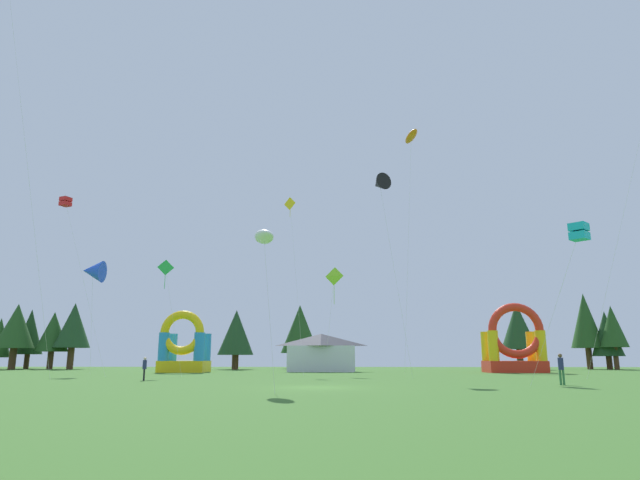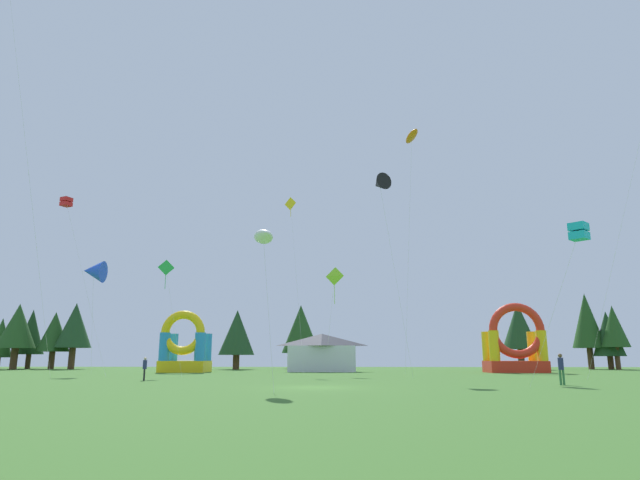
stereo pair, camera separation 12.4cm
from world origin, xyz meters
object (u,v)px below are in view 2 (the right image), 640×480
at_px(kite_white_parafoil, 263,237).
at_px(inflatable_red_slide, 516,348).
at_px(kite_green_diamond, 166,270).
at_px(kite_blue_delta, 94,271).
at_px(kite_red_box, 66,202).
at_px(kite_cyan_box, 579,232).
at_px(kite_lime_diamond, 334,277).
at_px(person_near_camera, 145,367).
at_px(kite_yellow_diamond, 291,206).
at_px(person_midfield, 561,366).
at_px(kite_black_delta, 380,184).
at_px(inflatable_orange_dome, 185,350).
at_px(kite_orange_parafoil, 412,137).
at_px(festival_tent, 322,353).

relative_size(kite_white_parafoil, inflatable_red_slide, 1.17).
xyz_separation_m(kite_green_diamond, kite_blue_delta, (-7.76, 2.99, 0.36)).
bearing_deg(kite_red_box, kite_cyan_box, -26.71).
xyz_separation_m(kite_lime_diamond, person_near_camera, (-12.84, -11.82, -7.82)).
bearing_deg(kite_yellow_diamond, person_midfield, -51.91).
height_order(kite_white_parafoil, kite_lime_diamond, kite_lime_diamond).
relative_size(kite_blue_delta, inflatable_red_slide, 1.48).
relative_size(kite_black_delta, inflatable_red_slide, 2.28).
bearing_deg(person_midfield, person_near_camera, -176.17).
relative_size(kite_cyan_box, kite_red_box, 0.53).
bearing_deg(kite_blue_delta, person_near_camera, -50.10).
relative_size(person_near_camera, inflatable_red_slide, 0.22).
relative_size(kite_blue_delta, inflatable_orange_dome, 1.64).
bearing_deg(kite_cyan_box, person_near_camera, 160.23).
xyz_separation_m(kite_white_parafoil, kite_cyan_box, (16.54, 0.52, 0.26)).
xyz_separation_m(kite_white_parafoil, inflatable_orange_dome, (-12.28, 29.53, -5.46)).
bearing_deg(kite_yellow_diamond, kite_cyan_box, -56.55).
distance_m(kite_lime_diamond, kite_cyan_box, 24.84).
height_order(kite_cyan_box, inflatable_red_slide, kite_cyan_box).
bearing_deg(kite_green_diamond, inflatable_red_slide, 19.43).
xyz_separation_m(kite_yellow_diamond, kite_orange_parafoil, (12.19, -4.99, 5.50)).
height_order(kite_black_delta, festival_tent, kite_black_delta).
height_order(kite_yellow_diamond, kite_cyan_box, kite_yellow_diamond).
height_order(kite_green_diamond, kite_yellow_diamond, kite_yellow_diamond).
height_order(kite_yellow_diamond, person_midfield, kite_yellow_diamond).
relative_size(kite_black_delta, kite_cyan_box, 1.90).
relative_size(kite_orange_parafoil, festival_tent, 3.23).
bearing_deg(person_midfield, kite_lime_diamond, 142.76).
xyz_separation_m(kite_blue_delta, inflatable_orange_dome, (6.48, 8.45, -7.05)).
height_order(kite_white_parafoil, person_near_camera, kite_white_parafoil).
bearing_deg(inflatable_orange_dome, person_midfield, -40.77).
bearing_deg(kite_lime_diamond, kite_orange_parafoil, 3.78).
bearing_deg(kite_black_delta, kite_cyan_box, -56.15).
relative_size(kite_white_parafoil, person_midfield, 4.68).
bearing_deg(kite_orange_parafoil, kite_white_parafoil, -116.72).
xyz_separation_m(kite_blue_delta, person_near_camera, (9.41, -11.26, -8.39)).
relative_size(kite_lime_diamond, kite_cyan_box, 1.12).
relative_size(kite_lime_diamond, inflatable_red_slide, 1.34).
distance_m(kite_black_delta, person_near_camera, 22.43).
relative_size(kite_orange_parafoil, person_midfield, 13.21).
bearing_deg(kite_black_delta, kite_white_parafoil, -117.02).
bearing_deg(kite_green_diamond, kite_yellow_diamond, 42.24).
height_order(kite_white_parafoil, kite_red_box, kite_red_box).
bearing_deg(kite_red_box, kite_green_diamond, -7.79).
bearing_deg(kite_red_box, inflatable_orange_dome, 48.57).
distance_m(kite_red_box, person_midfield, 43.07).
height_order(kite_yellow_diamond, inflatable_orange_dome, kite_yellow_diamond).
distance_m(kite_green_diamond, kite_white_parafoil, 21.21).
relative_size(kite_white_parafoil, kite_cyan_box, 0.97).
relative_size(kite_black_delta, person_near_camera, 10.25).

